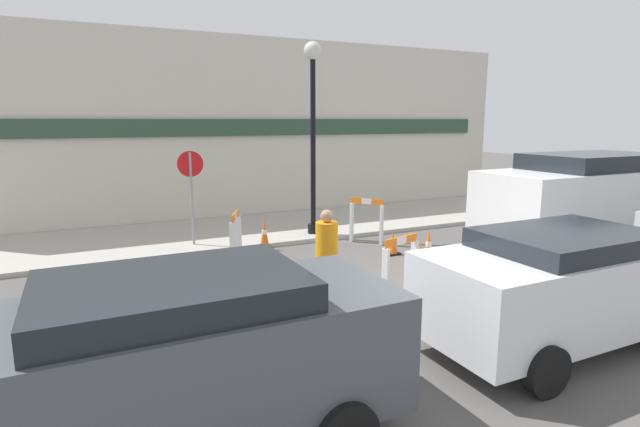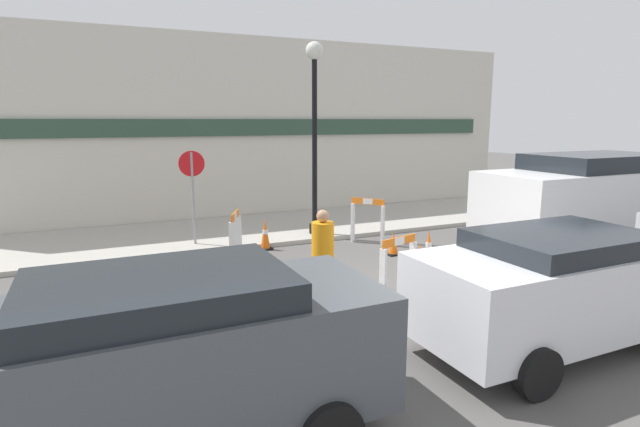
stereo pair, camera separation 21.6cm
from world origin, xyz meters
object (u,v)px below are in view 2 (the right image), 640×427
(streetlamp_post, at_px, (315,112))
(person_worker, at_px, (323,257))
(stop_sign, at_px, (192,182))
(parked_car_1, at_px, (558,283))
(parked_car_0, at_px, (163,353))
(work_van, at_px, (593,200))

(streetlamp_post, distance_m, person_worker, 5.60)
(stop_sign, bearing_deg, parked_car_1, 116.45)
(streetlamp_post, height_order, stop_sign, streetlamp_post)
(parked_car_0, xyz_separation_m, work_van, (9.71, 3.03, 0.30))
(stop_sign, distance_m, person_worker, 5.04)
(streetlamp_post, bearing_deg, work_van, -40.18)
(parked_car_1, xyz_separation_m, work_van, (4.67, 3.03, 0.35))
(stop_sign, height_order, work_van, stop_sign)
(stop_sign, height_order, person_worker, stop_sign)
(person_worker, relative_size, work_van, 0.30)
(work_van, bearing_deg, stop_sign, 151.44)
(streetlamp_post, xyz_separation_m, work_van, (4.96, -4.19, -1.96))
(streetlamp_post, height_order, person_worker, streetlamp_post)
(person_worker, bearing_deg, parked_car_1, -109.86)
(parked_car_0, height_order, parked_car_1, parked_car_0)
(stop_sign, relative_size, person_worker, 1.35)
(stop_sign, height_order, parked_car_0, stop_sign)
(parked_car_1, bearing_deg, person_worker, 131.71)
(stop_sign, bearing_deg, parked_car_0, 79.27)
(parked_car_1, bearing_deg, parked_car_0, -180.00)
(person_worker, relative_size, parked_car_0, 0.40)
(person_worker, relative_size, parked_car_1, 0.41)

